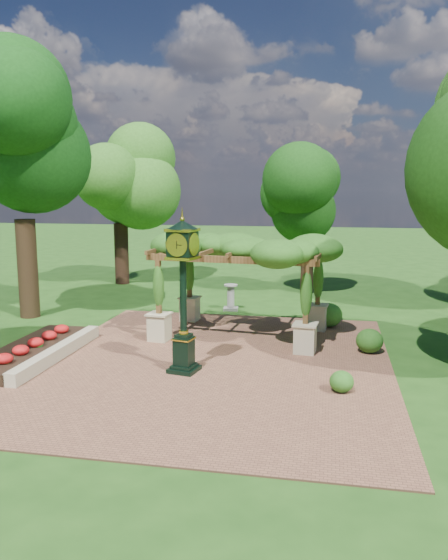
# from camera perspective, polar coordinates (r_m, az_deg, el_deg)

# --- Properties ---
(ground) EXTENTS (120.00, 120.00, 0.00)m
(ground) POSITION_cam_1_polar(r_m,az_deg,el_deg) (14.97, -1.87, -9.90)
(ground) COLOR #1E4714
(ground) RESTS_ON ground
(brick_plaza) EXTENTS (10.00, 12.00, 0.04)m
(brick_plaza) POSITION_cam_1_polar(r_m,az_deg,el_deg) (15.88, -1.05, -8.66)
(brick_plaza) COLOR brown
(brick_plaza) RESTS_ON ground
(border_wall) EXTENTS (0.35, 5.00, 0.40)m
(border_wall) POSITION_cam_1_polar(r_m,az_deg,el_deg) (16.93, -16.96, -7.30)
(border_wall) COLOR #C6B793
(border_wall) RESTS_ON ground
(flower_bed) EXTENTS (1.50, 5.00, 0.36)m
(flower_bed) POSITION_cam_1_polar(r_m,az_deg,el_deg) (17.36, -19.61, -7.08)
(flower_bed) COLOR red
(flower_bed) RESTS_ON ground
(pedestal_clock) EXTENTS (0.97, 0.97, 4.21)m
(pedestal_clock) POSITION_cam_1_polar(r_m,az_deg,el_deg) (14.56, -4.31, -0.20)
(pedestal_clock) COLOR black
(pedestal_clock) RESTS_ON brick_plaza
(pergola) EXTENTS (5.89, 4.03, 3.51)m
(pergola) POSITION_cam_1_polar(r_m,az_deg,el_deg) (18.25, 1.84, 2.91)
(pergola) COLOR beige
(pergola) RESTS_ON brick_plaza
(sundial) EXTENTS (0.66, 0.66, 1.08)m
(sundial) POSITION_cam_1_polar(r_m,az_deg,el_deg) (22.63, 0.71, -1.98)
(sundial) COLOR gray
(sundial) RESTS_ON ground
(shrub_front) EXTENTS (0.78, 0.78, 0.53)m
(shrub_front) POSITION_cam_1_polar(r_m,az_deg,el_deg) (13.89, 12.19, -10.33)
(shrub_front) COLOR #285E1B
(shrub_front) RESTS_ON brick_plaza
(shrub_mid) EXTENTS (0.94, 0.94, 0.74)m
(shrub_mid) POSITION_cam_1_polar(r_m,az_deg,el_deg) (17.27, 14.97, -6.15)
(shrub_mid) COLOR #245117
(shrub_mid) RESTS_ON brick_plaza
(shrub_back) EXTENTS (1.14, 1.14, 0.86)m
(shrub_back) POSITION_cam_1_polar(r_m,az_deg,el_deg) (20.13, 10.91, -3.60)
(shrub_back) COLOR #2F6B1E
(shrub_back) RESTS_ON brick_plaza
(tree_west_near) EXTENTS (4.38, 4.38, 9.88)m
(tree_west_near) POSITION_cam_1_polar(r_m,az_deg,el_deg) (22.40, -20.54, 13.48)
(tree_west_near) COLOR #362415
(tree_west_near) RESTS_ON ground
(tree_west_far) EXTENTS (4.18, 4.18, 8.26)m
(tree_west_far) POSITION_cam_1_polar(r_m,az_deg,el_deg) (29.20, -10.90, 10.65)
(tree_west_far) COLOR black
(tree_west_far) RESTS_ON ground
(tree_north) EXTENTS (3.38, 3.38, 6.74)m
(tree_north) POSITION_cam_1_polar(r_m,az_deg,el_deg) (26.28, 8.85, 8.58)
(tree_north) COLOR #362115
(tree_north) RESTS_ON ground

